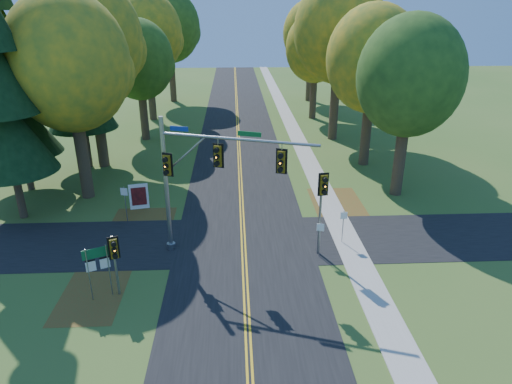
{
  "coord_description": "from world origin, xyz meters",
  "views": [
    {
      "loc": [
        -0.43,
        -22.06,
        13.23
      ],
      "look_at": [
        0.76,
        1.89,
        3.2
      ],
      "focal_mm": 32.0,
      "sensor_mm": 36.0,
      "label": 1
    }
  ],
  "objects_px": {
    "east_signal_pole": "(322,194)",
    "info_kiosk": "(139,197)",
    "route_sign_cluster": "(98,262)",
    "traffic_mast": "(201,171)"
  },
  "relations": [
    {
      "from": "east_signal_pole",
      "to": "info_kiosk",
      "type": "relative_size",
      "value": 2.78
    },
    {
      "from": "traffic_mast",
      "to": "info_kiosk",
      "type": "height_order",
      "value": "traffic_mast"
    },
    {
      "from": "traffic_mast",
      "to": "info_kiosk",
      "type": "xyz_separation_m",
      "value": [
        -4.82,
        6.39,
        -4.11
      ]
    },
    {
      "from": "route_sign_cluster",
      "to": "info_kiosk",
      "type": "xyz_separation_m",
      "value": [
        -0.09,
        10.27,
        -1.06
      ]
    },
    {
      "from": "traffic_mast",
      "to": "east_signal_pole",
      "type": "distance_m",
      "value": 6.58
    },
    {
      "from": "traffic_mast",
      "to": "info_kiosk",
      "type": "distance_m",
      "value": 9.0
    },
    {
      "from": "traffic_mast",
      "to": "east_signal_pole",
      "type": "relative_size",
      "value": 1.64
    },
    {
      "from": "route_sign_cluster",
      "to": "traffic_mast",
      "type": "bearing_deg",
      "value": 15.13
    },
    {
      "from": "traffic_mast",
      "to": "route_sign_cluster",
      "type": "relative_size",
      "value": 2.95
    },
    {
      "from": "east_signal_pole",
      "to": "route_sign_cluster",
      "type": "bearing_deg",
      "value": -170.55
    }
  ]
}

